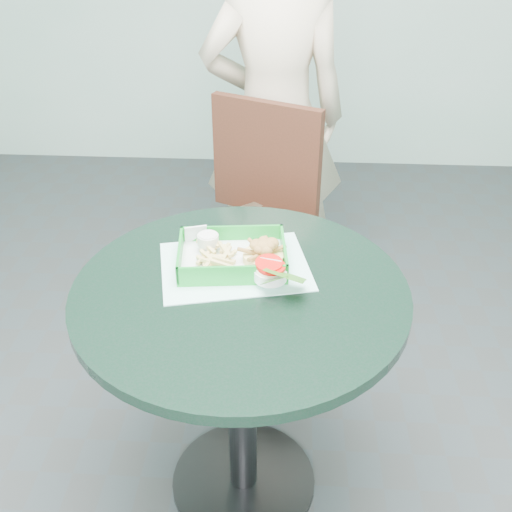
# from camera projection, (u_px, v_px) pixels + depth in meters

# --- Properties ---
(floor) EXTENTS (4.00, 5.00, 0.02)m
(floor) POSITION_uv_depth(u_px,v_px,m) (244.00, 482.00, 1.91)
(floor) COLOR #303335
(floor) RESTS_ON ground
(cafe_table) EXTENTS (0.84, 0.84, 0.75)m
(cafe_table) POSITION_uv_depth(u_px,v_px,m) (241.00, 344.00, 1.59)
(cafe_table) COLOR #29292B
(cafe_table) RESTS_ON floor
(dining_chair) EXTENTS (0.45, 0.45, 0.93)m
(dining_chair) POSITION_uv_depth(u_px,v_px,m) (264.00, 212.00, 2.31)
(dining_chair) COLOR #4A2818
(dining_chair) RESTS_ON floor
(diner_person) EXTENTS (0.66, 0.46, 1.70)m
(diner_person) POSITION_uv_depth(u_px,v_px,m) (275.00, 107.00, 2.37)
(diner_person) COLOR beige
(diner_person) RESTS_ON floor
(placemat) EXTENTS (0.43, 0.36, 0.00)m
(placemat) POSITION_uv_depth(u_px,v_px,m) (235.00, 272.00, 1.58)
(placemat) COLOR #B1F0E7
(placemat) RESTS_ON cafe_table
(food_basket) EXTENTS (0.28, 0.20, 0.06)m
(food_basket) POSITION_uv_depth(u_px,v_px,m) (232.00, 265.00, 1.58)
(food_basket) COLOR #119028
(food_basket) RESTS_ON placemat
(crab_sandwich) EXTENTS (0.11, 0.11, 0.07)m
(crab_sandwich) POSITION_uv_depth(u_px,v_px,m) (263.00, 258.00, 1.55)
(crab_sandwich) COLOR #EAD17B
(crab_sandwich) RESTS_ON food_basket
(fries_pile) EXTENTS (0.11, 0.12, 0.04)m
(fries_pile) POSITION_uv_depth(u_px,v_px,m) (214.00, 261.00, 1.56)
(fries_pile) COLOR #DEC46F
(fries_pile) RESTS_ON food_basket
(sauce_ramekin) EXTENTS (0.06, 0.06, 0.03)m
(sauce_ramekin) POSITION_uv_depth(u_px,v_px,m) (210.00, 244.00, 1.60)
(sauce_ramekin) COLOR silver
(sauce_ramekin) RESTS_ON food_basket
(garnish_cup) EXTENTS (0.12, 0.12, 0.05)m
(garnish_cup) POSITION_uv_depth(u_px,v_px,m) (270.00, 281.00, 1.47)
(garnish_cup) COLOR white
(garnish_cup) RESTS_ON food_basket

